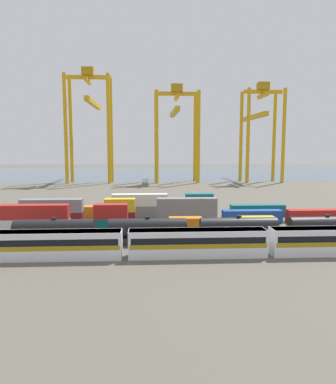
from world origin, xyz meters
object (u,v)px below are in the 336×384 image
(gantry_crane_central, at_px, (176,122))
(shipping_container_1, at_px, (35,226))
(passenger_train, at_px, (197,242))
(freight_tank_row, at_px, (238,229))
(shipping_container_20, at_px, (140,212))
(shipping_container_24, at_px, (257,210))
(gantry_crane_east, at_px, (260,123))
(shipping_container_19, at_px, (79,212))
(gantry_crane_west, at_px, (90,114))

(gantry_crane_central, bearing_deg, shipping_container_1, -108.42)
(passenger_train, height_order, freight_tank_row, freight_tank_row)
(shipping_container_20, bearing_deg, shipping_container_1, -143.03)
(shipping_container_1, bearing_deg, shipping_container_24, 17.28)
(shipping_container_20, xyz_separation_m, shipping_container_24, (26.26, 0.00, 0.00))
(shipping_container_1, xyz_separation_m, gantry_crane_east, (70.39, 98.91, 24.68))
(shipping_container_24, distance_m, gantry_crane_central, 89.19)
(freight_tank_row, xyz_separation_m, shipping_container_20, (-16.50, 22.11, -0.80))
(shipping_container_19, bearing_deg, shipping_container_1, -111.06)
(freight_tank_row, height_order, shipping_container_24, freight_tank_row)
(freight_tank_row, bearing_deg, passenger_train, -135.82)
(shipping_container_19, xyz_separation_m, shipping_container_24, (39.40, 0.00, 0.00))
(shipping_container_1, relative_size, gantry_crane_central, 0.29)
(freight_tank_row, bearing_deg, shipping_container_1, 166.83)
(shipping_container_20, height_order, gantry_crane_west, gantry_crane_west)
(passenger_train, relative_size, gantry_crane_west, 1.25)
(freight_tank_row, bearing_deg, shipping_container_20, 126.73)
(shipping_container_24, bearing_deg, shipping_container_20, 180.00)
(gantry_crane_east, bearing_deg, gantry_crane_west, -179.92)
(passenger_train, height_order, gantry_crane_central, gantry_crane_central)
(shipping_container_20, bearing_deg, freight_tank_row, -53.27)
(shipping_container_1, xyz_separation_m, shipping_container_19, (5.36, 13.92, 0.00))
(gantry_crane_central, bearing_deg, shipping_container_24, -82.05)
(shipping_container_1, height_order, gantry_crane_east, gantry_crane_east)
(shipping_container_20, distance_m, gantry_crane_east, 102.59)
(gantry_crane_east, bearing_deg, shipping_container_24, -106.78)
(passenger_train, xyz_separation_m, gantry_crane_west, (-31.85, 114.50, 27.40))
(shipping_container_1, height_order, shipping_container_24, same)
(passenger_train, xyz_separation_m, shipping_container_24, (17.50, 29.62, -0.84))
(shipping_container_19, bearing_deg, shipping_container_20, 0.00)
(passenger_train, relative_size, gantry_crane_east, 1.40)
(freight_tank_row, distance_m, shipping_container_24, 24.18)
(gantry_crane_west, bearing_deg, shipping_container_24, -59.83)
(freight_tank_row, bearing_deg, gantry_crane_west, 110.30)
(passenger_train, distance_m, gantry_crane_west, 121.97)
(passenger_train, bearing_deg, gantry_crane_west, 105.55)
(passenger_train, height_order, shipping_container_24, passenger_train)
(shipping_container_24, height_order, gantry_crane_east, gantry_crane_east)
(shipping_container_24, xyz_separation_m, gantry_crane_west, (-49.35, 84.88, 28.24))
(passenger_train, distance_m, freight_tank_row, 10.78)
(shipping_container_19, bearing_deg, shipping_container_24, 0.00)
(gantry_crane_west, relative_size, gantry_crane_east, 1.13)
(gantry_crane_central, bearing_deg, shipping_container_20, -99.64)
(freight_tank_row, relative_size, shipping_container_19, 5.91)
(gantry_crane_west, xyz_separation_m, gantry_crane_central, (37.49, -0.03, -3.45))
(freight_tank_row, xyz_separation_m, shipping_container_1, (-34.99, 8.19, -0.80))
(passenger_train, height_order, shipping_container_20, passenger_train)
(freight_tank_row, relative_size, shipping_container_24, 5.91)
(gantry_crane_west, distance_m, gantry_crane_east, 75.06)
(shipping_container_19, distance_m, shipping_container_24, 39.40)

